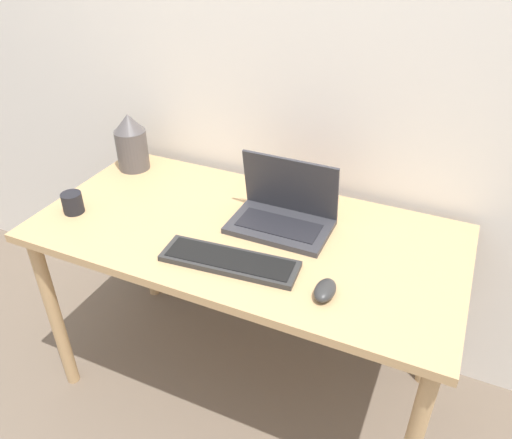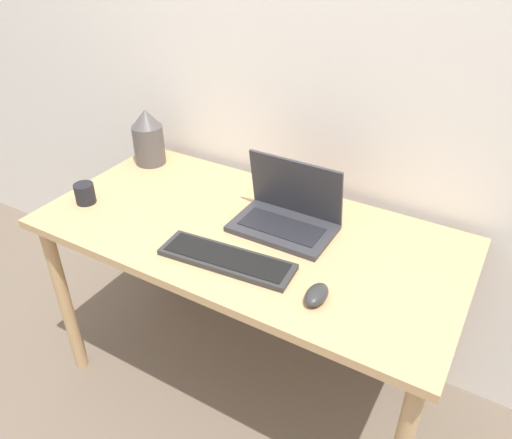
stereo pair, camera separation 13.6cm
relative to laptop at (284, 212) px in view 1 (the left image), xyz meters
The scene contains 7 objects.
wall_back 0.56m from the laptop, 107.21° to the left, with size 6.00×0.05×2.50m.
desk 0.19m from the laptop, 140.60° to the right, with size 1.45×0.72×0.77m.
laptop is the anchor object (origin of this frame).
keyboard 0.28m from the laptop, 104.41° to the right, with size 0.44×0.16×0.02m.
mouse 0.38m from the laptop, 50.17° to the right, with size 0.06×0.10×0.04m.
vase 0.74m from the laptop, 168.95° to the left, with size 0.13×0.13×0.24m.
mug 0.75m from the laptop, 161.85° to the right, with size 0.07×0.07×0.08m.
Camera 1 is at (0.61, -0.90, 1.73)m, focal length 35.00 mm.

